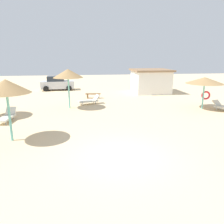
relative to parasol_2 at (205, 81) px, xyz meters
name	(u,v)px	position (x,y,z in m)	size (l,w,h in m)	color
ground_plane	(121,156)	(-7.99, -7.64, -2.27)	(80.00, 80.00, 0.00)	beige
parasol_2	(205,81)	(0.00, 0.00, 0.00)	(2.92, 2.92, 2.55)	#6BC6BC
parasol_3	(6,86)	(-13.20, -5.10, 0.49)	(2.32, 2.32, 3.12)	#6BC6BC
parasol_4	(68,73)	(-10.65, 1.66, 0.54)	(2.38, 2.38, 3.17)	#6BC6BC
lounger_1	(7,117)	(-14.51, -1.55, -1.94)	(0.84, 1.90, 0.81)	silver
lounger_2	(224,107)	(1.30, -0.89, -1.95)	(1.27, 1.99, 0.74)	silver
lounger_4	(90,100)	(-8.95, 3.02, -1.94)	(1.95, 1.19, 0.81)	silver
bench_0	(93,95)	(-8.52, 5.71, -1.92)	(1.54, 0.59, 0.49)	brown
parked_car	(57,83)	(-12.62, 11.70, -1.45)	(4.09, 2.16, 1.72)	silver
beach_cabana	(151,81)	(-1.75, 8.38, -0.92)	(4.24, 4.21, 2.66)	white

